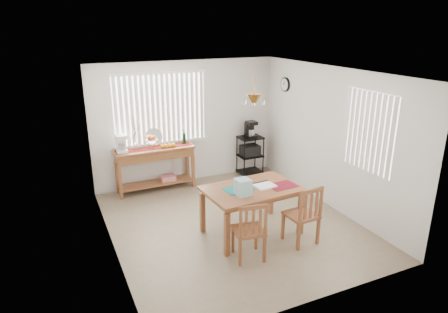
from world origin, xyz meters
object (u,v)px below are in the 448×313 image
wire_cart (250,152)px  chair_left (249,231)px  sideboard (155,159)px  cart_items (250,129)px  dining_table (252,193)px  chair_right (303,215)px

wire_cart → chair_left: chair_left is taller
sideboard → cart_items: (2.19, 0.01, 0.37)m
cart_items → dining_table: size_ratio=0.23×
wire_cart → chair_right: 3.10m
sideboard → chair_right: 3.39m
cart_items → chair_left: (-1.65, -3.09, -0.60)m
wire_cart → cart_items: size_ratio=2.43×
wire_cart → chair_left: 3.49m
sideboard → chair_left: chair_left is taller
cart_items → dining_table: bearing=-117.5°
sideboard → wire_cart: (2.19, -0.00, -0.15)m
sideboard → chair_left: bearing=-80.1°
sideboard → chair_right: size_ratio=1.65×
dining_table → chair_right: 0.88m
dining_table → wire_cart: bearing=62.4°
sideboard → dining_table: (0.93, -2.41, 0.03)m
dining_table → sideboard: bearing=111.1°
wire_cart → chair_right: chair_right is taller
sideboard → dining_table: sideboard is taller
sideboard → cart_items: cart_items is taller
dining_table → chair_left: chair_left is taller
dining_table → chair_left: bearing=-120.3°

